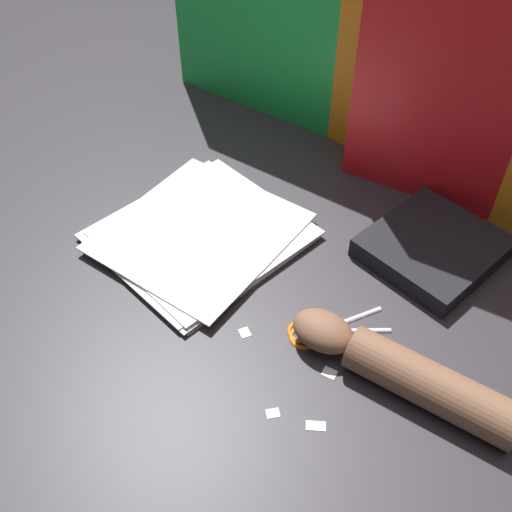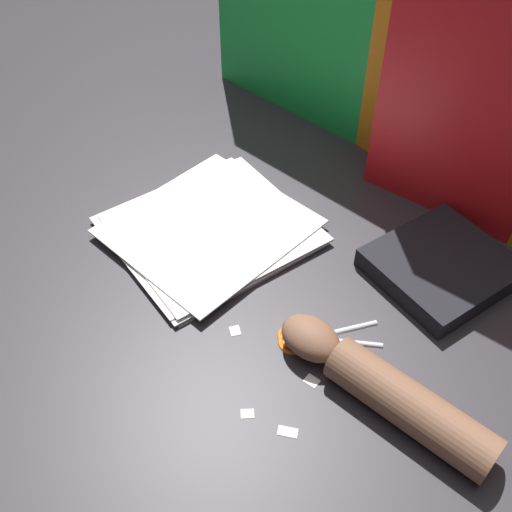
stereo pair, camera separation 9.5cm
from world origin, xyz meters
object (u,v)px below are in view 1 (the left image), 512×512
(book_closed, at_px, (433,248))
(paper_stack, at_px, (201,235))
(hand_forearm, at_px, (404,372))
(scissors, at_px, (322,330))

(book_closed, bearing_deg, paper_stack, -144.94)
(book_closed, bearing_deg, hand_forearm, -69.52)
(book_closed, bearing_deg, scissors, -99.67)
(book_closed, height_order, hand_forearm, hand_forearm)
(book_closed, height_order, scissors, book_closed)
(paper_stack, relative_size, book_closed, 1.51)
(scissors, bearing_deg, paper_stack, 174.82)
(book_closed, distance_m, hand_forearm, 0.28)
(hand_forearm, bearing_deg, paper_stack, 176.12)
(book_closed, distance_m, scissors, 0.26)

